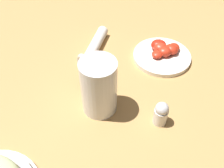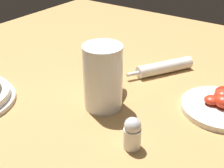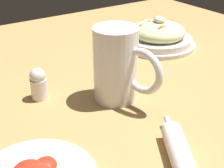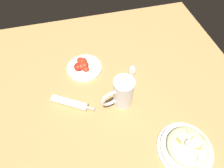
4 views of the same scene
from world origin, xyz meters
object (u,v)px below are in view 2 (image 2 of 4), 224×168
at_px(napkin_roll, 164,67).
at_px(salt_shaker, 132,133).
at_px(tomato_plate, 223,104).
at_px(beer_mug, 104,79).

bearing_deg(napkin_roll, salt_shaker, 15.97).
xyz_separation_m(tomato_plate, salt_shaker, (0.24, -0.11, 0.02)).
xyz_separation_m(beer_mug, tomato_plate, (-0.15, 0.25, -0.06)).
bearing_deg(salt_shaker, napkin_roll, -164.03).
bearing_deg(beer_mug, salt_shaker, 56.26).
distance_m(napkin_roll, tomato_plate, 0.22).
bearing_deg(tomato_plate, salt_shaker, -24.28).
height_order(beer_mug, salt_shaker, beer_mug).
height_order(tomato_plate, salt_shaker, salt_shaker).
bearing_deg(salt_shaker, beer_mug, -123.74).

